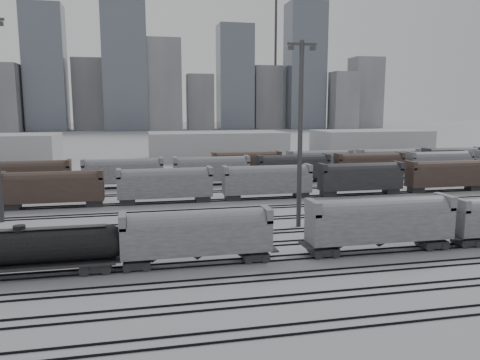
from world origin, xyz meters
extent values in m
plane|color=#ACACB1|center=(0.00, 0.00, 0.00)|extent=(900.00, 900.00, 0.00)
cube|color=black|center=(0.00, -14.72, 0.08)|extent=(220.00, 0.07, 0.16)
cube|color=black|center=(0.00, -13.28, 0.08)|extent=(220.00, 0.07, 0.16)
cube|color=black|center=(0.00, -9.72, 0.08)|extent=(220.00, 0.07, 0.16)
cube|color=black|center=(0.00, -8.28, 0.08)|extent=(220.00, 0.07, 0.16)
cube|color=black|center=(0.00, -4.72, 0.08)|extent=(220.00, 0.07, 0.16)
cube|color=black|center=(0.00, -3.28, 0.08)|extent=(220.00, 0.07, 0.16)
cube|color=black|center=(0.00, 0.28, 0.08)|extent=(220.00, 0.07, 0.16)
cube|color=black|center=(0.00, 1.72, 0.08)|extent=(220.00, 0.07, 0.16)
cube|color=black|center=(0.00, 5.28, 0.08)|extent=(220.00, 0.07, 0.16)
cube|color=black|center=(0.00, 6.72, 0.08)|extent=(220.00, 0.07, 0.16)
cube|color=black|center=(0.00, 10.28, 0.08)|extent=(220.00, 0.07, 0.16)
cube|color=black|center=(0.00, 11.72, 0.08)|extent=(220.00, 0.07, 0.16)
cube|color=black|center=(0.00, 17.28, 0.08)|extent=(220.00, 0.07, 0.16)
cube|color=black|center=(0.00, 18.72, 0.08)|extent=(220.00, 0.07, 0.16)
cube|color=black|center=(0.00, 24.28, 0.08)|extent=(220.00, 0.07, 0.16)
cube|color=black|center=(0.00, 25.72, 0.08)|extent=(220.00, 0.07, 0.16)
cube|color=black|center=(0.00, 31.28, 0.08)|extent=(220.00, 0.07, 0.16)
cube|color=black|center=(0.00, 32.72, 0.08)|extent=(220.00, 0.07, 0.16)
cube|color=black|center=(0.00, 39.28, 0.08)|extent=(220.00, 0.07, 0.16)
cube|color=black|center=(0.00, 40.72, 0.08)|extent=(220.00, 0.07, 0.16)
cube|color=black|center=(0.00, 47.28, 0.08)|extent=(220.00, 0.07, 0.16)
cube|color=black|center=(0.00, 48.72, 0.08)|extent=(220.00, 0.07, 0.16)
cube|color=black|center=(0.00, 55.28, 0.08)|extent=(220.00, 0.07, 0.16)
cube|color=black|center=(0.00, 56.72, 0.08)|extent=(220.00, 0.07, 0.16)
cube|color=black|center=(-17.24, 1.00, 0.59)|extent=(2.78, 2.25, 0.75)
cube|color=black|center=(-23.66, 1.00, 1.12)|extent=(16.59, 2.89, 0.27)
cylinder|color=black|center=(-23.66, 1.00, 2.84)|extent=(15.52, 3.10, 3.10)
sphere|color=black|center=(-15.90, 1.00, 2.84)|extent=(3.10, 3.10, 3.10)
cylinder|color=black|center=(-23.66, 1.00, 4.55)|extent=(1.07, 1.07, 0.54)
cube|color=black|center=(-23.66, 1.00, 4.44)|extent=(14.98, 0.96, 0.06)
cube|color=black|center=(-13.52, 1.00, 0.53)|extent=(2.52, 2.03, 0.68)
cube|color=black|center=(-1.90, 1.00, 0.53)|extent=(2.52, 2.03, 0.68)
cube|color=gray|center=(-7.71, 1.00, 2.81)|extent=(14.53, 2.91, 3.10)
cylinder|color=gray|center=(-7.71, 1.00, 3.97)|extent=(13.17, 2.81, 2.81)
cube|color=gray|center=(-14.69, 1.00, 4.75)|extent=(0.68, 2.91, 1.36)
cube|color=gray|center=(-0.74, 1.00, 4.75)|extent=(0.68, 2.91, 1.36)
cone|color=black|center=(-7.71, 1.00, 0.92)|extent=(2.32, 2.32, 0.87)
cube|color=black|center=(5.43, 1.00, 0.58)|extent=(2.74, 2.21, 0.74)
cube|color=black|center=(18.07, 1.00, 0.58)|extent=(2.74, 2.21, 0.74)
cube|color=gray|center=(11.75, 1.00, 3.05)|extent=(15.80, 3.16, 3.37)
cylinder|color=gray|center=(11.75, 1.00, 4.32)|extent=(14.33, 3.05, 3.05)
cube|color=gray|center=(4.17, 1.00, 5.16)|extent=(0.74, 3.16, 1.47)
cube|color=gray|center=(19.34, 1.00, 5.16)|extent=(0.74, 3.16, 1.47)
cone|color=black|center=(11.75, 1.00, 1.00)|extent=(2.53, 2.53, 0.95)
cube|color=black|center=(22.37, 1.00, 0.53)|extent=(2.49, 2.01, 0.67)
cube|color=gray|center=(21.22, 1.00, 4.69)|extent=(0.67, 2.87, 1.34)
cube|color=#3A393C|center=(-29.70, 23.86, 25.78)|extent=(0.75, 0.54, 0.54)
cylinder|color=#3A393C|center=(6.94, 13.08, 11.69)|extent=(0.60, 0.60, 23.37)
cube|color=#3A393C|center=(6.94, 13.08, 22.90)|extent=(3.74, 0.28, 0.28)
cube|color=#3A393C|center=(5.53, 13.08, 22.44)|extent=(0.65, 0.47, 0.47)
cube|color=#3A393C|center=(8.34, 13.08, 22.44)|extent=(0.65, 0.47, 0.47)
cube|color=#45332C|center=(-26.00, 32.00, 2.80)|extent=(15.00, 3.00, 5.60)
cube|color=gray|center=(-9.00, 32.00, 2.80)|extent=(15.00, 3.00, 5.60)
cube|color=gray|center=(8.00, 32.00, 2.80)|extent=(15.00, 3.00, 5.60)
cube|color=black|center=(25.00, 32.00, 2.80)|extent=(15.00, 3.00, 5.60)
cube|color=#45332C|center=(42.00, 32.00, 2.80)|extent=(15.00, 3.00, 5.60)
cube|color=#45332C|center=(-33.00, 48.00, 2.80)|extent=(15.00, 3.00, 5.60)
cube|color=gray|center=(-16.00, 48.00, 2.80)|extent=(15.00, 3.00, 5.60)
cube|color=gray|center=(1.00, 48.00, 2.80)|extent=(15.00, 3.00, 5.60)
cube|color=black|center=(18.00, 48.00, 2.80)|extent=(15.00, 3.00, 5.60)
cube|color=#45332C|center=(35.00, 48.00, 2.80)|extent=(15.00, 3.00, 5.60)
cube|color=gray|center=(52.00, 48.00, 2.80)|extent=(15.00, 3.00, 5.60)
cube|color=#45332C|center=(10.00, 56.00, 2.80)|extent=(15.00, 3.00, 5.60)
cube|color=gray|center=(27.00, 56.00, 2.80)|extent=(15.00, 3.00, 5.60)
cube|color=gray|center=(44.00, 56.00, 2.80)|extent=(15.00, 3.00, 5.60)
cube|color=black|center=(61.00, 56.00, 2.80)|extent=(15.00, 3.00, 5.60)
cube|color=#ADADAF|center=(10.00, 95.00, 4.00)|extent=(40.00, 18.00, 8.00)
cube|color=#ADADAF|center=(60.00, 95.00, 4.00)|extent=(35.00, 18.00, 8.00)
cube|color=gray|center=(-95.00, 280.00, 21.00)|extent=(22.00, 17.60, 42.00)
cube|color=slate|center=(-70.00, 280.00, 40.00)|extent=(25.00, 20.00, 80.00)
cube|color=gray|center=(-45.00, 280.00, 24.00)|extent=(20.00, 16.00, 48.00)
cube|color=slate|center=(-20.00, 280.00, 47.50)|extent=(28.00, 22.40, 95.00)
cube|color=gray|center=(5.00, 280.00, 30.00)|extent=(22.00, 17.60, 60.00)
cube|color=gray|center=(30.00, 280.00, 19.00)|extent=(18.00, 14.40, 38.00)
cube|color=slate|center=(55.00, 280.00, 36.00)|extent=(24.00, 19.20, 72.00)
cube|color=gray|center=(80.00, 280.00, 22.50)|extent=(20.00, 16.00, 45.00)
cube|color=slate|center=(105.00, 280.00, 44.00)|extent=(26.00, 20.80, 88.00)
cube|color=gray|center=(130.00, 280.00, 20.00)|extent=(18.00, 14.40, 40.00)
cube|color=gray|center=(155.00, 280.00, 26.00)|extent=(22.00, 17.60, 52.00)
cylinder|color=#3A393C|center=(-30.00, 305.00, 50.00)|extent=(1.80, 1.80, 100.00)
cylinder|color=#3A393C|center=(90.00, 305.00, 50.00)|extent=(1.80, 1.80, 100.00)
camera|label=1|loc=(-12.98, -42.88, 15.24)|focal=35.00mm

